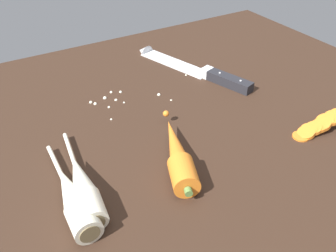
{
  "coord_description": "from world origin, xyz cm",
  "views": [
    {
      "loc": [
        -27.94,
        -49.1,
        41.11
      ],
      "look_at": [
        0.0,
        -2.0,
        1.5
      ],
      "focal_mm": 38.82,
      "sensor_mm": 36.0,
      "label": 1
    }
  ],
  "objects_px": {
    "whole_carrot": "(178,154)",
    "parsnip_mid_left": "(83,187)",
    "parsnip_front": "(73,199)",
    "chefs_knife": "(188,67)",
    "carrot_slice_stack": "(320,125)"
  },
  "relations": [
    {
      "from": "parsnip_mid_left",
      "to": "carrot_slice_stack",
      "type": "height_order",
      "value": "parsnip_mid_left"
    },
    {
      "from": "carrot_slice_stack",
      "to": "parsnip_mid_left",
      "type": "bearing_deg",
      "value": 171.28
    },
    {
      "from": "whole_carrot",
      "to": "parsnip_mid_left",
      "type": "height_order",
      "value": "whole_carrot"
    },
    {
      "from": "parsnip_front",
      "to": "parsnip_mid_left",
      "type": "xyz_separation_m",
      "value": [
        0.02,
        0.02,
        -0.0
      ]
    },
    {
      "from": "parsnip_front",
      "to": "parsnip_mid_left",
      "type": "relative_size",
      "value": 0.96
    },
    {
      "from": "chefs_knife",
      "to": "carrot_slice_stack",
      "type": "distance_m",
      "value": 0.35
    },
    {
      "from": "chefs_knife",
      "to": "parsnip_mid_left",
      "type": "bearing_deg",
      "value": -143.22
    },
    {
      "from": "whole_carrot",
      "to": "parsnip_mid_left",
      "type": "distance_m",
      "value": 0.16
    },
    {
      "from": "whole_carrot",
      "to": "parsnip_front",
      "type": "relative_size",
      "value": 0.94
    },
    {
      "from": "parsnip_mid_left",
      "to": "carrot_slice_stack",
      "type": "relative_size",
      "value": 1.95
    },
    {
      "from": "chefs_knife",
      "to": "parsnip_mid_left",
      "type": "distance_m",
      "value": 0.46
    },
    {
      "from": "whole_carrot",
      "to": "chefs_knife",
      "type": "bearing_deg",
      "value": 54.0
    },
    {
      "from": "parsnip_front",
      "to": "parsnip_mid_left",
      "type": "distance_m",
      "value": 0.03
    },
    {
      "from": "carrot_slice_stack",
      "to": "whole_carrot",
      "type": "bearing_deg",
      "value": 168.2
    },
    {
      "from": "whole_carrot",
      "to": "carrot_slice_stack",
      "type": "height_order",
      "value": "whole_carrot"
    }
  ]
}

